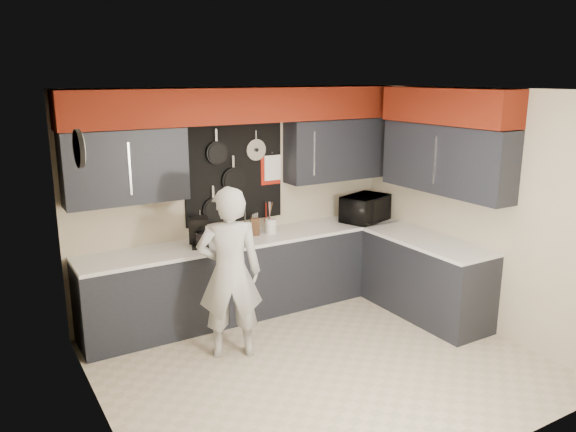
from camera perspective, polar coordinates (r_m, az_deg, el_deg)
ground at (r=5.65m, az=3.25°, el=-14.75°), size 4.00×4.00×0.00m
back_wall_assembly at (r=6.37m, az=-4.56°, el=7.65°), size 4.00×0.36×2.60m
right_wall_assembly at (r=6.41m, az=16.11°, el=6.57°), size 0.36×3.50×2.60m
left_wall_assembly at (r=4.40m, az=-18.79°, el=-5.08°), size 0.05×3.50×2.60m
base_cabinets at (r=6.56m, az=1.34°, el=-6.08°), size 3.95×2.20×0.92m
microwave at (r=7.16m, az=7.84°, el=0.77°), size 0.70×0.59×0.33m
knife_block at (r=6.50m, az=-3.39°, el=-1.07°), size 0.12×0.12×0.20m
utensil_crock at (r=6.58m, az=-1.76°, el=-1.02°), size 0.13×0.13×0.17m
coffee_maker at (r=6.11m, az=-9.04°, el=-1.56°), size 0.24×0.27×0.33m
person at (r=5.49m, az=-5.93°, el=-5.80°), size 0.74×0.62×1.72m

